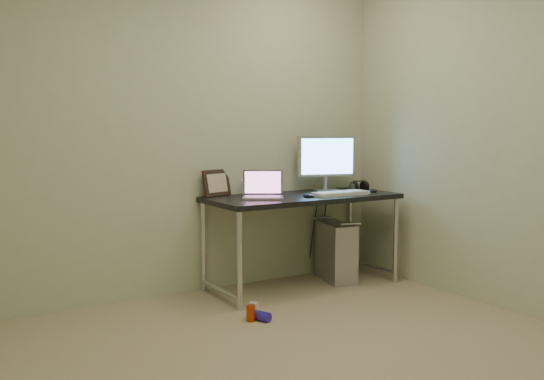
% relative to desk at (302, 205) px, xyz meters
% --- Properties ---
extents(floor, '(3.50, 3.50, 0.00)m').
position_rel_desk_xyz_m(floor, '(-0.86, -1.41, -0.67)').
color(floor, tan).
rests_on(floor, ground).
extents(wall_back, '(3.50, 0.02, 2.50)m').
position_rel_desk_xyz_m(wall_back, '(-0.86, 0.34, 0.58)').
color(wall_back, beige).
rests_on(wall_back, ground).
extents(wall_right, '(0.02, 3.50, 2.50)m').
position_rel_desk_xyz_m(wall_right, '(0.89, -1.41, 0.58)').
color(wall_right, beige).
rests_on(wall_right, ground).
extents(desk, '(1.55, 0.68, 0.75)m').
position_rel_desk_xyz_m(desk, '(0.00, 0.00, 0.00)').
color(desk, black).
rests_on(desk, ground).
extents(tower_computer, '(0.31, 0.51, 0.52)m').
position_rel_desk_xyz_m(tower_computer, '(0.37, 0.03, -0.42)').
color(tower_computer, '#B4B3B8').
rests_on(tower_computer, ground).
extents(cable_a, '(0.01, 0.16, 0.69)m').
position_rel_desk_xyz_m(cable_a, '(0.32, 0.29, -0.27)').
color(cable_a, black).
rests_on(cable_a, ground).
extents(cable_b, '(0.02, 0.11, 0.71)m').
position_rel_desk_xyz_m(cable_b, '(0.41, 0.27, -0.29)').
color(cable_b, black).
rests_on(cable_b, ground).
extents(can_red, '(0.08, 0.08, 0.11)m').
position_rel_desk_xyz_m(can_red, '(-0.79, -0.55, -0.61)').
color(can_red, '#B52F08').
rests_on(can_red, ground).
extents(can_white, '(0.08, 0.08, 0.11)m').
position_rel_desk_xyz_m(can_white, '(-0.74, -0.51, -0.61)').
color(can_white, white).
rests_on(can_white, ground).
extents(can_blue, '(0.11, 0.14, 0.07)m').
position_rel_desk_xyz_m(can_blue, '(-0.72, -0.58, -0.64)').
color(can_blue, '#2C20C0').
rests_on(can_blue, ground).
extents(laptop, '(0.40, 0.38, 0.21)m').
position_rel_desk_xyz_m(laptop, '(-0.37, -0.01, 0.13)').
color(laptop, '#BABBC2').
rests_on(laptop, desk).
extents(monitor, '(0.49, 0.20, 0.47)m').
position_rel_desk_xyz_m(monitor, '(0.35, 0.16, 0.36)').
color(monitor, '#BABBC2').
rests_on(monitor, desk).
extents(keyboard, '(0.48, 0.16, 0.03)m').
position_rel_desk_xyz_m(keyboard, '(0.25, -0.17, 0.10)').
color(keyboard, silver).
rests_on(keyboard, desk).
extents(mouse_right, '(0.07, 0.11, 0.03)m').
position_rel_desk_xyz_m(mouse_right, '(0.63, -0.12, 0.10)').
color(mouse_right, black).
rests_on(mouse_right, desk).
extents(mouse_left, '(0.09, 0.11, 0.03)m').
position_rel_desk_xyz_m(mouse_left, '(-0.05, -0.15, 0.10)').
color(mouse_left, black).
rests_on(mouse_left, desk).
extents(headphones, '(0.15, 0.09, 0.10)m').
position_rel_desk_xyz_m(headphones, '(0.66, 0.09, 0.11)').
color(headphones, black).
rests_on(headphones, desk).
extents(picture_frame, '(0.27, 0.15, 0.21)m').
position_rel_desk_xyz_m(picture_frame, '(-0.61, 0.30, 0.19)').
color(picture_frame, black).
rests_on(picture_frame, desk).
extents(webcam, '(0.04, 0.03, 0.12)m').
position_rel_desk_xyz_m(webcam, '(-0.38, 0.28, 0.17)').
color(webcam, silver).
rests_on(webcam, desk).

